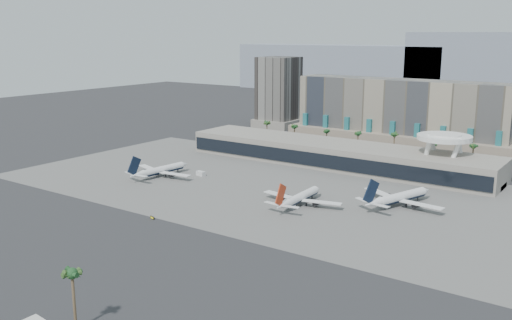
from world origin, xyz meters
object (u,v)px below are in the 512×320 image
Objects in this scene: airliner_left at (161,170)px; service_vehicle_b at (291,206)px; airliner_centre at (300,198)px; airliner_right at (399,197)px; service_vehicle_a at (201,174)px; taxiway_sign at (152,218)px.

service_vehicle_b is at bearing 0.22° from airliner_left.
service_vehicle_b is at bearing -96.93° from airliner_centre.
airliner_right is at bearing 31.64° from airliner_centre.
taxiway_sign is (28.78, -62.06, -0.62)m from service_vehicle_a.
airliner_right is 99.85m from taxiway_sign.
airliner_centre is at bearing 84.72° from service_vehicle_b.
airliner_centre reaches higher than service_vehicle_a.
airliner_left is 80.69m from service_vehicle_b.
service_vehicle_b is at bearing -8.48° from service_vehicle_a.
airliner_right is (114.62, 21.06, 0.27)m from airliner_left.
airliner_right is at bearing 39.11° from service_vehicle_b.
airliner_right is 11.71× the size of service_vehicle_b.
airliner_centre is at bearing 64.00° from taxiway_sign.
airliner_centre is 7.84× the size of service_vehicle_a.
service_vehicle_b is 55.61m from taxiway_sign.
airliner_centre is 60.45m from taxiway_sign.
airliner_centre is 11.04× the size of service_vehicle_b.
airliner_left is 116.54m from airliner_right.
service_vehicle_b is at bearing 60.78° from taxiway_sign.
airliner_right is at bearing 13.44° from service_vehicle_a.
taxiway_sign is at bearing -129.61° from airliner_centre.
airliner_right reaches higher than airliner_centre.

